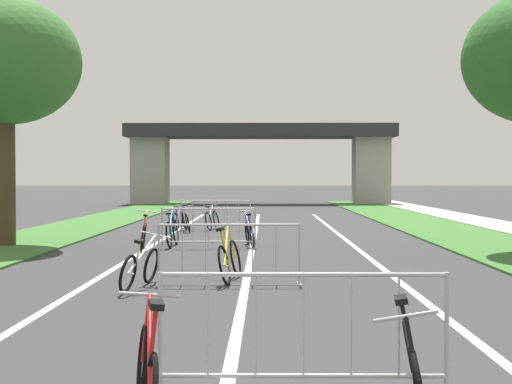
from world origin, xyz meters
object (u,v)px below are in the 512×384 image
Objects in this scene: crowd_barrier_second at (229,255)px; bicycle_green_2 at (212,219)px; bicycle_purple_1 at (180,219)px; bicycle_red_8 at (147,372)px; bicycle_orange_4 at (144,235)px; crowd_barrier_nearest at (303,335)px; bicycle_black_5 at (415,369)px; crowd_barrier_fourth at (216,215)px; bicycle_blue_0 at (249,233)px; crowd_barrier_third at (209,228)px; bicycle_yellow_3 at (230,259)px; tree_left_pine_near at (6,62)px; bicycle_white_9 at (140,267)px; bicycle_silver_7 at (186,221)px; bicycle_teal_6 at (172,232)px.

crowd_barrier_second reaches higher than bicycle_green_2.
bicycle_purple_1 is 19.34m from bicycle_red_8.
bicycle_orange_4 reaches higher than bicycle_purple_1.
crowd_barrier_nearest is 1.49× the size of bicycle_black_5.
bicycle_green_2 is at bearing 95.70° from crowd_barrier_second.
crowd_barrier_fourth reaches higher than bicycle_green_2.
bicycle_orange_4 is at bearing -168.57° from bicycle_blue_0.
bicycle_yellow_3 is at bearing -81.65° from crowd_barrier_third.
bicycle_purple_1 is at bearing 57.94° from tree_left_pine_near.
bicycle_purple_1 is at bearing 104.76° from bicycle_blue_0.
tree_left_pine_near is at bearing 119.69° from crowd_barrier_nearest.
tree_left_pine_near reaches higher than bicycle_white_9.
bicycle_blue_0 is at bearing -65.44° from bicycle_green_2.
bicycle_green_2 is at bearing 93.61° from crowd_barrier_third.
bicycle_yellow_3 reaches higher than bicycle_red_8.
bicycle_blue_0 is at bearing 93.35° from crowd_barrier_nearest.
crowd_barrier_second is at bearing -82.09° from crowd_barrier_third.
tree_left_pine_near is at bearing 38.82° from bicycle_silver_7.
bicycle_teal_6 is at bearing 104.16° from bicycle_white_9.
bicycle_green_2 is 0.94× the size of bicycle_teal_6.
crowd_barrier_fourth is 11.76m from bicycle_yellow_3.
bicycle_silver_7 reaches higher than bicycle_white_9.
bicycle_red_8 reaches higher than bicycle_purple_1.
bicycle_yellow_3 is 1.05× the size of bicycle_black_5.
bicycle_red_8 is (-0.27, -7.01, -0.03)m from bicycle_yellow_3.
crowd_barrier_second is 12.60m from bicycle_green_2.
bicycle_orange_4 is at bearing -101.94° from crowd_barrier_fourth.
bicycle_orange_4 is at bearing 113.42° from crowd_barrier_second.
bicycle_yellow_3 is 7.02m from bicycle_red_8.
crowd_barrier_nearest and crowd_barrier_fourth have the same top height.
bicycle_white_9 is (-2.38, 5.66, -0.17)m from crowd_barrier_nearest.
bicycle_orange_4 is 6.15m from bicycle_white_9.
bicycle_white_9 is (0.41, -6.96, -0.03)m from bicycle_teal_6.
bicycle_purple_1 is (3.83, 6.12, -4.51)m from tree_left_pine_near.
bicycle_purple_1 reaches higher than bicycle_green_2.
crowd_barrier_third is 12.67m from bicycle_red_8.
bicycle_white_9 is (-1.64, -7.03, -0.00)m from bicycle_blue_0.
bicycle_black_5 is at bearing -91.75° from bicycle_blue_0.
bicycle_yellow_3 is (-0.21, -6.22, 0.04)m from bicycle_blue_0.
bicycle_yellow_3 is (1.24, -12.13, 0.03)m from bicycle_green_2.
bicycle_yellow_3 is at bearing -68.75° from bicycle_purple_1.
crowd_barrier_fourth reaches higher than bicycle_blue_0.
crowd_barrier_fourth is at bearing 103.25° from bicycle_yellow_3.
crowd_barrier_second is 6.82m from bicycle_teal_6.
bicycle_orange_4 is at bearing 86.80° from bicycle_red_8.
crowd_barrier_second is at bearing -80.21° from bicycle_yellow_3.
bicycle_silver_7 is at bearing 94.49° from bicycle_teal_6.
bicycle_blue_0 is (6.42, 0.13, -4.52)m from tree_left_pine_near.
crowd_barrier_fourth is 18.74m from bicycle_red_8.
crowd_barrier_third reaches higher than bicycle_black_5.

